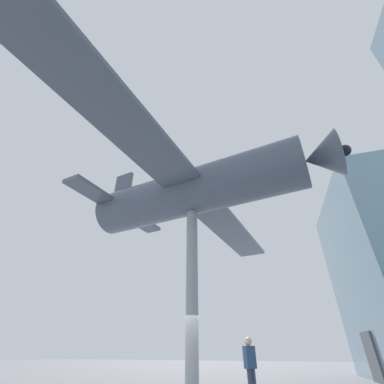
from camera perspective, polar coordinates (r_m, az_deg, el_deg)
name	(u,v)px	position (r m, az deg, el deg)	size (l,w,h in m)	color
support_pylon_central	(192,291)	(10.51, 0.00, -21.12)	(0.47, 0.47, 6.72)	#999EA3
suspended_airplane	(197,190)	(12.05, 1.21, 0.38)	(20.63, 12.06, 3.53)	#4C5666
visitor_person	(250,362)	(10.94, 12.78, -32.94)	(0.44, 0.44, 1.84)	#2D3D56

